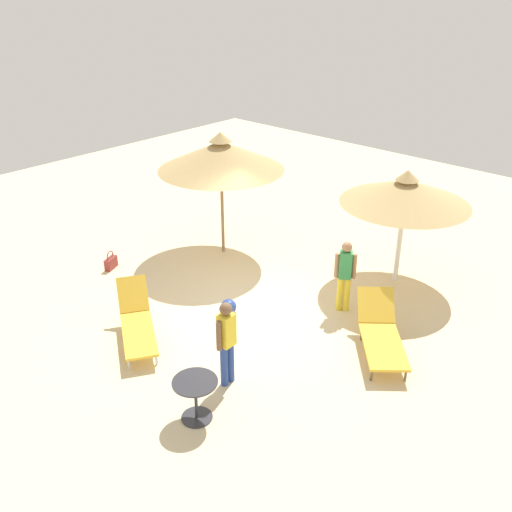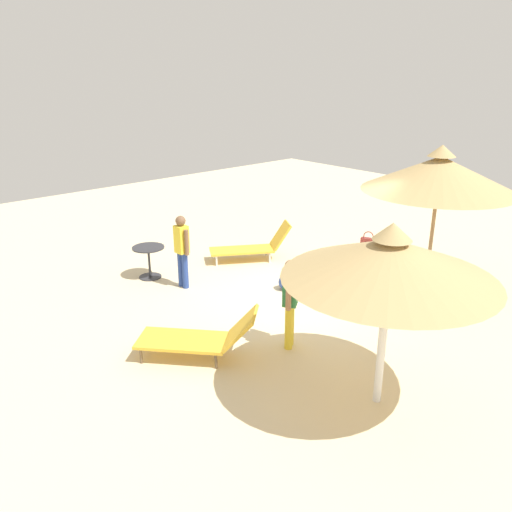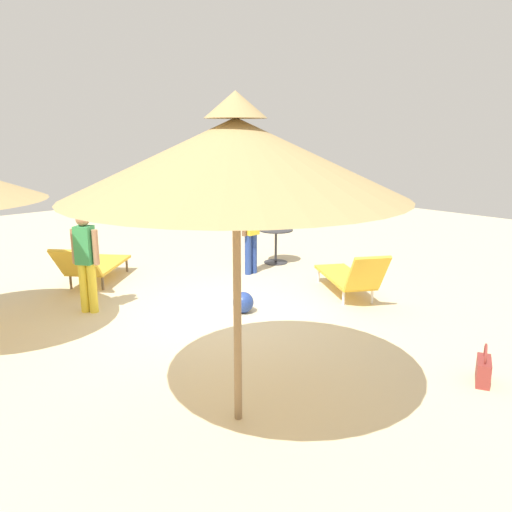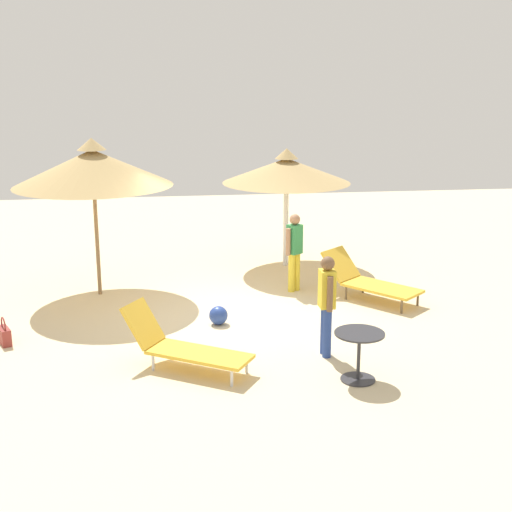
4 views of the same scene
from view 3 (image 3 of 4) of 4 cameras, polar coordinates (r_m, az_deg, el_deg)
ground at (r=7.44m, az=-4.16°, el=-7.46°), size 24.00×24.00×0.10m
parasol_umbrella_far_left at (r=4.31m, az=-2.28°, el=10.98°), size 2.93×2.93×2.98m
lounge_chair_near_right at (r=8.37m, az=10.61°, el=-2.24°), size 1.49×1.91×0.90m
lounge_chair_edge at (r=9.38m, az=-17.94°, el=-0.92°), size 1.87×1.75×0.84m
person_standing_center at (r=7.85m, az=-18.64°, el=-0.16°), size 0.32×0.37×1.52m
person_standing_far_right at (r=9.50m, az=-0.59°, el=3.03°), size 0.44×0.23×1.55m
handbag at (r=6.11m, az=24.27°, el=-11.58°), size 0.39×0.28×0.45m
side_table_round at (r=10.39m, az=2.25°, el=1.83°), size 0.70×0.70×0.70m
beach_ball at (r=7.61m, az=-1.46°, el=-5.25°), size 0.32×0.32×0.32m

